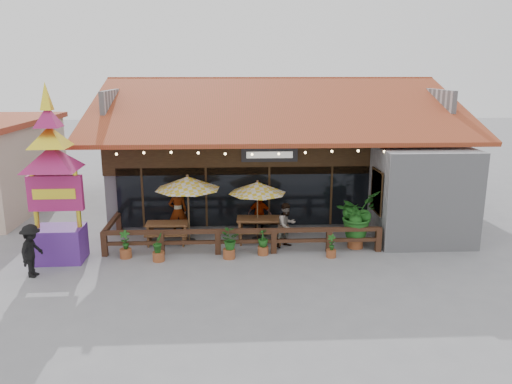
{
  "coord_description": "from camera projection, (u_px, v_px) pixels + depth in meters",
  "views": [
    {
      "loc": [
        -1.95,
        -17.37,
        6.41
      ],
      "look_at": [
        -1.04,
        1.5,
        1.78
      ],
      "focal_mm": 35.0,
      "sensor_mm": 36.0,
      "label": 1
    }
  ],
  "objects": [
    {
      "name": "planter_e",
      "position": [
        331.0,
        248.0,
        17.47
      ],
      "size": [
        0.36,
        0.34,
        0.84
      ],
      "color": "brown",
      "rests_on": "ground"
    },
    {
      "name": "pedestrian",
      "position": [
        32.0,
        251.0,
        15.73
      ],
      "size": [
        0.75,
        1.17,
        1.72
      ],
      "primitive_type": "imported",
      "rotation": [
        0.0,
        0.0,
        1.46
      ],
      "color": "black",
      "rests_on": "ground"
    },
    {
      "name": "tropical_plant",
      "position": [
        357.0,
        216.0,
        18.24
      ],
      "size": [
        2.02,
        2.04,
        2.13
      ],
      "color": "brown",
      "rests_on": "ground"
    },
    {
      "name": "umbrella_left",
      "position": [
        188.0,
        183.0,
        18.62
      ],
      "size": [
        3.11,
        3.11,
        2.64
      ],
      "color": "brown",
      "rests_on": "ground"
    },
    {
      "name": "planter_c",
      "position": [
        229.0,
        242.0,
        17.32
      ],
      "size": [
        0.81,
        0.78,
        1.04
      ],
      "color": "brown",
      "rests_on": "ground"
    },
    {
      "name": "picnic_table_left",
      "position": [
        167.0,
        229.0,
        19.01
      ],
      "size": [
        1.59,
        1.37,
        0.76
      ],
      "color": "brown",
      "rests_on": "ground"
    },
    {
      "name": "picnic_table_right",
      "position": [
        260.0,
        225.0,
        19.25
      ],
      "size": [
        1.89,
        1.65,
        0.87
      ],
      "color": "brown",
      "rests_on": "ground"
    },
    {
      "name": "patio_railing",
      "position": [
        225.0,
        235.0,
        17.96
      ],
      "size": [
        10.0,
        2.6,
        0.92
      ],
      "color": "#412617",
      "rests_on": "ground"
    },
    {
      "name": "diner_c",
      "position": [
        260.0,
        214.0,
        19.9
      ],
      "size": [
        1.02,
        0.62,
        1.62
      ],
      "primitive_type": "imported",
      "rotation": [
        0.0,
        0.0,
        2.88
      ],
      "color": "#392612",
      "rests_on": "ground"
    },
    {
      "name": "thai_sign_tower",
      "position": [
        52.0,
        163.0,
        16.45
      ],
      "size": [
        2.45,
        2.45,
        6.5
      ],
      "color": "#552589",
      "rests_on": "ground"
    },
    {
      "name": "diner_b",
      "position": [
        286.0,
        225.0,
        18.39
      ],
      "size": [
        1.04,
        1.0,
        1.68
      ],
      "primitive_type": "imported",
      "rotation": [
        0.0,
        0.0,
        0.63
      ],
      "color": "#392612",
      "rests_on": "ground"
    },
    {
      "name": "umbrella_right",
      "position": [
        257.0,
        188.0,
        18.88
      ],
      "size": [
        2.5,
        2.5,
        2.37
      ],
      "color": "brown",
      "rests_on": "ground"
    },
    {
      "name": "planter_b",
      "position": [
        158.0,
        248.0,
        17.1
      ],
      "size": [
        0.43,
        0.47,
        1.01
      ],
      "color": "brown",
      "rests_on": "ground"
    },
    {
      "name": "ground",
      "position": [
        286.0,
        248.0,
        18.47
      ],
      "size": [
        100.0,
        100.0,
        0.0
      ],
      "primitive_type": "plane",
      "color": "gray",
      "rests_on": "ground"
    },
    {
      "name": "planter_a",
      "position": [
        125.0,
        246.0,
        17.4
      ],
      "size": [
        0.41,
        0.41,
        1.01
      ],
      "color": "brown",
      "rests_on": "ground"
    },
    {
      "name": "diner_a",
      "position": [
        178.0,
        211.0,
        19.68
      ],
      "size": [
        0.78,
        0.58,
        1.97
      ],
      "primitive_type": "imported",
      "rotation": [
        0.0,
        0.0,
        3.3
      ],
      "color": "#392612",
      "rests_on": "ground"
    },
    {
      "name": "restaurant_building",
      "position": [
        278.0,
        158.0,
        24.37
      ],
      "size": [
        15.5,
        14.73,
        6.09
      ],
      "color": "#ACACB1",
      "rests_on": "ground"
    },
    {
      "name": "planter_d",
      "position": [
        263.0,
        242.0,
        17.69
      ],
      "size": [
        0.5,
        0.5,
        0.94
      ],
      "color": "brown",
      "rests_on": "ground"
    }
  ]
}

